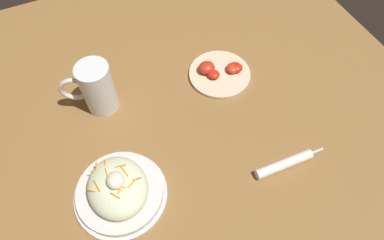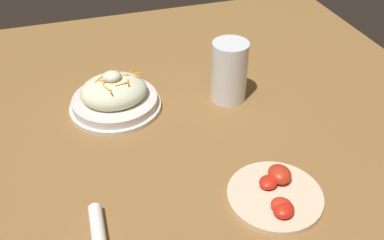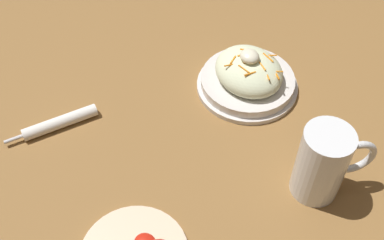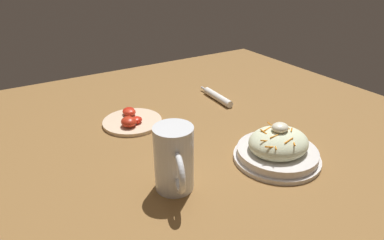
{
  "view_description": "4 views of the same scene",
  "coord_description": "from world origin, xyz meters",
  "views": [
    {
      "loc": [
        -0.42,
        0.15,
        0.77
      ],
      "look_at": [
        -0.0,
        -0.04,
        0.08
      ],
      "focal_mm": 32.19,
      "sensor_mm": 36.0,
      "label": 1
    },
    {
      "loc": [
        -0.17,
        -0.7,
        0.62
      ],
      "look_at": [
        0.05,
        -0.01,
        0.07
      ],
      "focal_mm": 41.7,
      "sensor_mm": 36.0,
      "label": 2
    },
    {
      "loc": [
        0.49,
        -0.28,
        0.73
      ],
      "look_at": [
        0.0,
        -0.0,
        0.08
      ],
      "focal_mm": 44.3,
      "sensor_mm": 36.0,
      "label": 3
    },
    {
      "loc": [
        0.47,
        0.67,
        0.46
      ],
      "look_at": [
        0.05,
        -0.01,
        0.06
      ],
      "focal_mm": 31.12,
      "sensor_mm": 36.0,
      "label": 4
    }
  ],
  "objects": [
    {
      "name": "ground_plane",
      "position": [
        0.0,
        0.0,
        0.0
      ],
      "size": [
        1.43,
        1.43,
        0.0
      ],
      "primitive_type": "plane",
      "color": "olive"
    },
    {
      "name": "salad_plate",
      "position": [
        -0.08,
        0.18,
        0.03
      ],
      "size": [
        0.22,
        0.22,
        0.1
      ],
      "color": "silver",
      "rests_on": "ground_plane"
    },
    {
      "name": "beer_mug",
      "position": [
        0.19,
        0.15,
        0.07
      ],
      "size": [
        0.09,
        0.14,
        0.15
      ],
      "color": "white",
      "rests_on": "ground_plane"
    },
    {
      "name": "tomato_plate",
      "position": [
        0.15,
        -0.19,
        0.01
      ],
      "size": [
        0.18,
        0.18,
        0.04
      ],
      "color": "beige",
      "rests_on": "ground_plane"
    }
  ]
}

